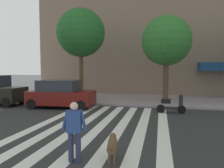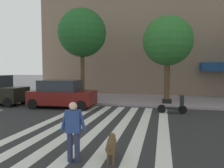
% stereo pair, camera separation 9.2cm
% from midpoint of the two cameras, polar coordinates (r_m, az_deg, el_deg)
% --- Properties ---
extents(ground_plane, '(160.00, 160.00, 0.00)m').
position_cam_midpoint_polar(ground_plane, '(7.80, -11.08, -14.92)').
color(ground_plane, '#2B2B2D').
extents(sidewalk_far, '(80.00, 6.00, 0.15)m').
position_cam_midpoint_polar(sidewalk_far, '(17.46, 3.23, -4.08)').
color(sidewalk_far, gray).
rests_on(sidewalk_far, ground_plane).
extents(crosswalk_stripes, '(5.85, 14.03, 0.01)m').
position_cam_midpoint_polar(crosswalk_stripes, '(7.61, -7.42, -15.34)').
color(crosswalk_stripes, silver).
rests_on(crosswalk_stripes, ground_plane).
extents(parked_car_behind_first, '(4.28, 2.15, 1.82)m').
position_cam_midpoint_polar(parked_car_behind_first, '(14.27, -13.19, -2.65)').
color(parked_car_behind_first, '#5D1412').
rests_on(parked_car_behind_first, ground_plane).
extents(parked_scooter, '(1.63, 0.50, 1.11)m').
position_cam_midpoint_polar(parked_scooter, '(12.60, 16.18, -5.50)').
color(parked_scooter, black).
rests_on(parked_scooter, ground_plane).
extents(street_tree_nearest, '(3.74, 3.74, 7.08)m').
position_cam_midpoint_polar(street_tree_nearest, '(16.99, -7.93, 13.48)').
color(street_tree_nearest, '#4C3823').
rests_on(street_tree_nearest, sidewalk_far).
extents(street_tree_middle, '(3.61, 3.61, 6.25)m').
position_cam_midpoint_polar(street_tree_middle, '(16.11, 15.01, 11.16)').
color(street_tree_middle, '#4C3823').
rests_on(street_tree_middle, sidewalk_far).
extents(pedestrian_dog_walker, '(0.71, 0.30, 1.64)m').
position_cam_midpoint_polar(pedestrian_dog_walker, '(5.89, -9.98, -11.72)').
color(pedestrian_dog_walker, '#282D4C').
rests_on(pedestrian_dog_walker, ground_plane).
extents(dog_on_leash, '(0.38, 1.11, 0.65)m').
position_cam_midpoint_polar(dog_on_leash, '(6.05, 0.25, -16.04)').
color(dog_on_leash, brown).
rests_on(dog_on_leash, ground_plane).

